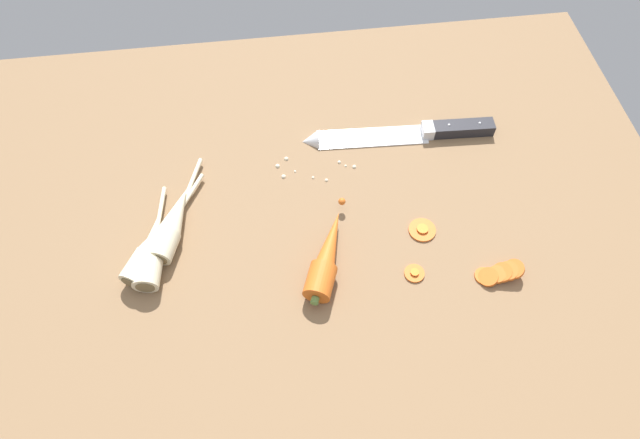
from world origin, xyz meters
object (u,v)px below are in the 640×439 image
at_px(parsnip_front, 155,244).
at_px(parsnip_mid_right, 151,251).
at_px(carrot_slice_stray_mid, 422,229).
at_px(chefs_knife, 395,134).
at_px(carrot_slice_stray_near, 414,273).
at_px(whole_carrot, 327,256).
at_px(carrot_slice_stack, 499,273).
at_px(parsnip_mid_left, 173,223).

bearing_deg(parsnip_front, parsnip_mid_right, -112.76).
bearing_deg(carrot_slice_stray_mid, chefs_knife, 90.92).
height_order(carrot_slice_stray_near, carrot_slice_stray_mid, same).
height_order(chefs_knife, parsnip_mid_right, parsnip_mid_right).
xyz_separation_m(chefs_knife, parsnip_front, (-0.42, -0.18, 0.01)).
xyz_separation_m(whole_carrot, carrot_slice_stack, (0.26, -0.06, -0.01)).
bearing_deg(whole_carrot, carrot_slice_stray_near, -15.30).
bearing_deg(parsnip_mid_left, whole_carrot, -21.29).
height_order(carrot_slice_stack, carrot_slice_stray_near, carrot_slice_stack).
bearing_deg(carrot_slice_stack, parsnip_front, 167.78).
relative_size(parsnip_mid_left, carrot_slice_stray_mid, 4.59).
bearing_deg(whole_carrot, carrot_slice_stack, -12.24).
distance_m(parsnip_mid_right, carrot_slice_stray_mid, 0.43).
bearing_deg(whole_carrot, chefs_knife, 56.83).
bearing_deg(carrot_slice_stray_near, carrot_slice_stack, -9.00).
bearing_deg(carrot_slice_stray_mid, whole_carrot, -166.35).
relative_size(parsnip_front, carrot_slice_stack, 2.82).
height_order(chefs_knife, parsnip_front, parsnip_front).
xyz_separation_m(parsnip_front, carrot_slice_stray_near, (0.39, -0.09, -0.02)).
height_order(parsnip_mid_left, parsnip_mid_right, same).
height_order(chefs_knife, parsnip_mid_left, parsnip_mid_left).
bearing_deg(carrot_slice_stray_mid, carrot_slice_stack, -44.46).
xyz_separation_m(parsnip_mid_right, carrot_slice_stray_mid, (0.43, -0.00, -0.02)).
distance_m(whole_carrot, carrot_slice_stack, 0.26).
bearing_deg(chefs_knife, carrot_slice_stack, -71.39).
height_order(parsnip_mid_left, carrot_slice_stray_near, parsnip_mid_left).
bearing_deg(parsnip_front, chefs_knife, 23.79).
height_order(parsnip_front, parsnip_mid_right, same).
bearing_deg(parsnip_mid_left, parsnip_front, -126.85).
bearing_deg(carrot_slice_stack, chefs_knife, 108.61).
bearing_deg(carrot_slice_stack, carrot_slice_stray_near, 171.00).
height_order(carrot_slice_stack, carrot_slice_stray_mid, carrot_slice_stack).
distance_m(parsnip_mid_left, carrot_slice_stack, 0.51).
distance_m(chefs_knife, parsnip_mid_left, 0.42).
height_order(parsnip_mid_left, carrot_slice_stack, parsnip_mid_left).
bearing_deg(parsnip_mid_right, carrot_slice_stray_near, -11.29).
distance_m(carrot_slice_stray_near, carrot_slice_stray_mid, 0.08).
distance_m(parsnip_mid_right, carrot_slice_stray_near, 0.41).
xyz_separation_m(chefs_knife, carrot_slice_stack, (0.10, -0.30, 0.00)).
height_order(chefs_knife, carrot_slice_stray_mid, chefs_knife).
bearing_deg(carrot_slice_stray_mid, parsnip_mid_left, 172.44).
xyz_separation_m(parsnip_mid_left, carrot_slice_stray_near, (0.37, -0.13, -0.02)).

